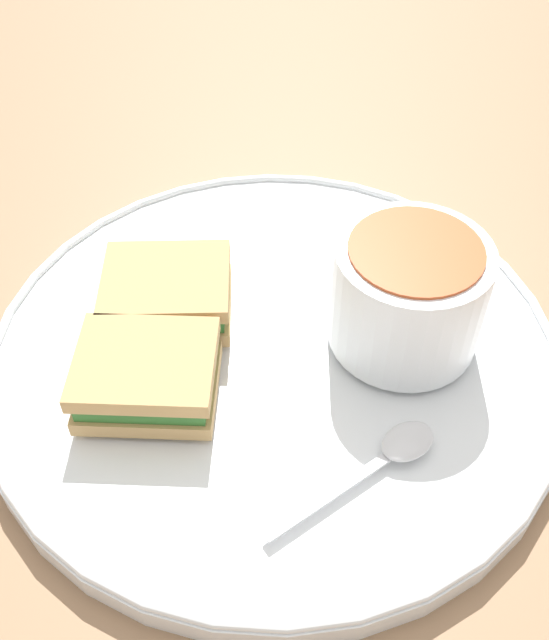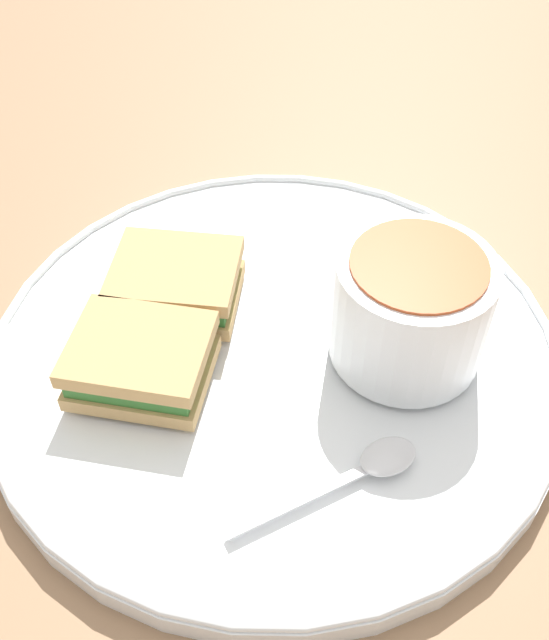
# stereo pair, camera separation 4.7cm
# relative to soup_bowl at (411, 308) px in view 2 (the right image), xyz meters

# --- Properties ---
(ground_plane) EXTENTS (2.40, 2.40, 0.00)m
(ground_plane) POSITION_rel_soup_bowl_xyz_m (0.06, -0.06, -0.06)
(ground_plane) COLOR #8E6B4C
(plate) EXTENTS (0.37, 0.37, 0.02)m
(plate) POSITION_rel_soup_bowl_xyz_m (0.06, -0.06, -0.05)
(plate) COLOR white
(plate) RESTS_ON ground_plane
(soup_bowl) EXTENTS (0.10, 0.10, 0.07)m
(soup_bowl) POSITION_rel_soup_bowl_xyz_m (0.00, 0.00, 0.00)
(soup_bowl) COLOR white
(soup_bowl) RESTS_ON plate
(spoon) EXTENTS (0.12, 0.04, 0.01)m
(spoon) POSITION_rel_soup_bowl_xyz_m (0.08, 0.05, -0.03)
(spoon) COLOR silver
(spoon) RESTS_ON plate
(sandwich_half_near) EXTENTS (0.11, 0.11, 0.03)m
(sandwich_half_near) POSITION_rel_soup_bowl_xyz_m (0.09, -0.13, -0.02)
(sandwich_half_near) COLOR tan
(sandwich_half_near) RESTS_ON plate
(sandwich_half_far) EXTENTS (0.11, 0.11, 0.03)m
(sandwich_half_far) POSITION_rel_soup_bowl_xyz_m (0.14, -0.08, -0.02)
(sandwich_half_far) COLOR tan
(sandwich_half_far) RESTS_ON plate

